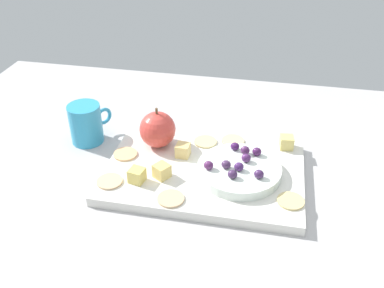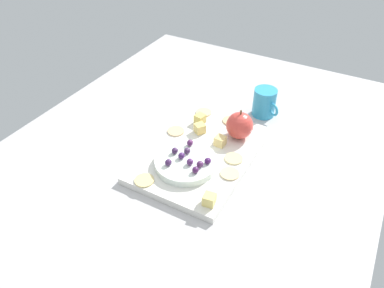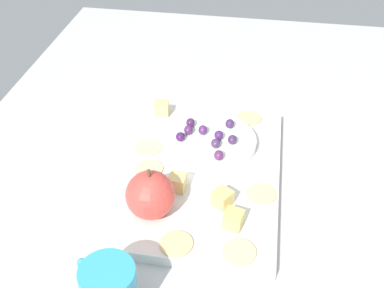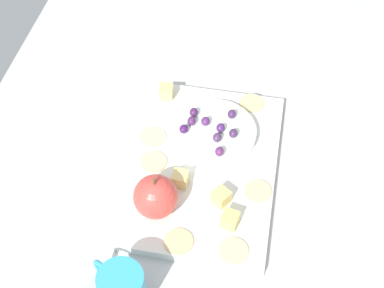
# 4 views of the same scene
# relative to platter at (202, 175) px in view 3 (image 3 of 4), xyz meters

# --- Properties ---
(table) EXTENTS (1.37, 0.99, 0.03)m
(table) POSITION_rel_platter_xyz_m (-0.01, 0.04, -0.03)
(table) COLOR #B0AEAF
(table) RESTS_ON ground
(platter) EXTENTS (0.38, 0.26, 0.02)m
(platter) POSITION_rel_platter_xyz_m (0.00, 0.00, 0.00)
(platter) COLOR silver
(platter) RESTS_ON table
(serving_dish) EXTENTS (0.16, 0.16, 0.02)m
(serving_dish) POSITION_rel_platter_xyz_m (-0.07, 0.01, 0.02)
(serving_dish) COLOR white
(serving_dish) RESTS_ON platter
(apple_whole) EXTENTS (0.08, 0.08, 0.08)m
(apple_whole) POSITION_rel_platter_xyz_m (0.11, -0.06, 0.05)
(apple_whole) COLOR #D44139
(apple_whole) RESTS_ON platter
(apple_stem) EXTENTS (0.01, 0.01, 0.01)m
(apple_stem) POSITION_rel_platter_xyz_m (0.11, -0.06, 0.09)
(apple_stem) COLOR brown
(apple_stem) RESTS_ON apple_whole
(cheese_cube_0) EXTENTS (0.04, 0.04, 0.03)m
(cheese_cube_0) POSITION_rel_platter_xyz_m (0.07, 0.04, 0.02)
(cheese_cube_0) COLOR #E8C96C
(cheese_cube_0) RESTS_ON platter
(cheese_cube_1) EXTENTS (0.03, 0.03, 0.03)m
(cheese_cube_1) POSITION_rel_platter_xyz_m (0.12, 0.07, 0.02)
(cheese_cube_1) COLOR #E7CF66
(cheese_cube_1) RESTS_ON platter
(cheese_cube_2) EXTENTS (0.03, 0.03, 0.03)m
(cheese_cube_2) POSITION_rel_platter_xyz_m (0.05, -0.03, 0.02)
(cheese_cube_2) COLOR #EBC878
(cheese_cube_2) RESTS_ON platter
(cheese_cube_3) EXTENTS (0.03, 0.03, 0.03)m
(cheese_cube_3) POSITION_rel_platter_xyz_m (-0.16, -0.10, 0.02)
(cheese_cube_3) COLOR #E9D371
(cheese_cube_3) RESTS_ON platter
(cracker_0) EXTENTS (0.05, 0.05, 0.00)m
(cracker_0) POSITION_rel_platter_xyz_m (-0.04, -0.10, 0.01)
(cracker_0) COLOR beige
(cracker_0) RESTS_ON platter
(cracker_1) EXTENTS (0.05, 0.05, 0.00)m
(cracker_1) POSITION_rel_platter_xyz_m (-0.17, 0.07, 0.01)
(cracker_1) COLOR #D8C280
(cracker_1) RESTS_ON platter
(cracker_2) EXTENTS (0.05, 0.05, 0.00)m
(cracker_2) POSITION_rel_platter_xyz_m (0.01, -0.09, 0.01)
(cracker_2) COLOR #D2C089
(cracker_2) RESTS_ON platter
(cracker_3) EXTENTS (0.05, 0.05, 0.00)m
(cracker_3) POSITION_rel_platter_xyz_m (0.17, -0.01, 0.01)
(cracker_3) COLOR #E2B47D
(cracker_3) RESTS_ON platter
(cracker_4) EXTENTS (0.05, 0.05, 0.00)m
(cracker_4) POSITION_rel_platter_xyz_m (0.04, 0.10, 0.01)
(cracker_4) COLOR #D7B386
(cracker_4) RESTS_ON platter
(cracker_5) EXTENTS (0.05, 0.05, 0.00)m
(cracker_5) POSITION_rel_platter_xyz_m (0.17, 0.08, 0.01)
(cracker_5) COLOR #DBB689
(cracker_5) RESTS_ON platter
(grape_0) EXTENTS (0.02, 0.02, 0.02)m
(grape_0) POSITION_rel_platter_xyz_m (-0.05, -0.05, 0.04)
(grape_0) COLOR #401852
(grape_0) RESTS_ON serving_dish
(grape_1) EXTENTS (0.02, 0.02, 0.02)m
(grape_1) POSITION_rel_platter_xyz_m (-0.08, -0.01, 0.04)
(grape_1) COLOR #51265F
(grape_1) RESTS_ON serving_dish
(grape_2) EXTENTS (0.02, 0.02, 0.02)m
(grape_2) POSITION_rel_platter_xyz_m (-0.11, 0.03, 0.04)
(grape_2) COLOR #422452
(grape_2) RESTS_ON serving_dish
(grape_3) EXTENTS (0.02, 0.02, 0.02)m
(grape_3) POSITION_rel_platter_xyz_m (-0.06, 0.05, 0.04)
(grape_3) COLOR #41264E
(grape_3) RESTS_ON serving_dish
(grape_4) EXTENTS (0.02, 0.02, 0.02)m
(grape_4) POSITION_rel_platter_xyz_m (-0.01, 0.03, 0.04)
(grape_4) COLOR #58275A
(grape_4) RESTS_ON serving_dish
(grape_5) EXTENTS (0.02, 0.02, 0.02)m
(grape_5) POSITION_rel_platter_xyz_m (-0.04, 0.02, 0.04)
(grape_5) COLOR #482D53
(grape_5) RESTS_ON serving_dish
(grape_6) EXTENTS (0.02, 0.02, 0.02)m
(grape_6) POSITION_rel_platter_xyz_m (-0.07, -0.04, 0.04)
(grape_6) COLOR #4E2554
(grape_6) RESTS_ON serving_dish
(grape_7) EXTENTS (0.02, 0.02, 0.02)m
(grape_7) POSITION_rel_platter_xyz_m (-0.10, -0.04, 0.04)
(grape_7) COLOR #461D4D
(grape_7) RESTS_ON serving_dish
(grape_8) EXTENTS (0.02, 0.02, 0.02)m
(grape_8) POSITION_rel_platter_xyz_m (-0.07, 0.02, 0.04)
(grape_8) COLOR #462460
(grape_8) RESTS_ON serving_dish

